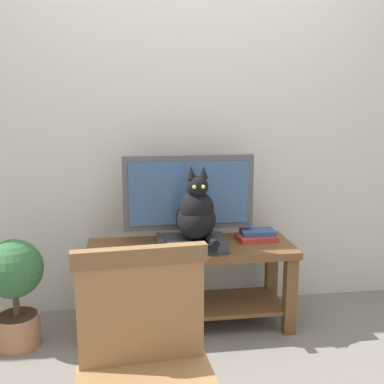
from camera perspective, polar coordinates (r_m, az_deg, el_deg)
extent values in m
plane|color=slate|center=(2.51, 2.33, -22.00)|extent=(12.00, 12.00, 0.00)
cube|color=beige|center=(3.00, -0.70, 11.83)|extent=(7.00, 0.12, 2.80)
cube|color=brown|center=(2.77, -0.15, -7.16)|extent=(1.24, 0.46, 0.04)
cube|color=brown|center=(2.68, -12.14, -14.05)|extent=(0.07, 0.07, 0.48)
cube|color=brown|center=(2.83, 12.19, -12.62)|extent=(0.07, 0.07, 0.48)
cube|color=brown|center=(3.01, -11.68, -11.12)|extent=(0.07, 0.07, 0.48)
cube|color=brown|center=(3.14, 9.91, -10.04)|extent=(0.07, 0.07, 0.48)
cube|color=brown|center=(2.91, -0.14, -14.08)|extent=(1.14, 0.38, 0.02)
cube|color=#4C4C51|center=(2.84, -0.41, -5.85)|extent=(0.40, 0.20, 0.03)
cube|color=#4C4C51|center=(2.83, -0.41, -5.06)|extent=(0.06, 0.04, 0.05)
cube|color=#4C4C51|center=(2.77, -0.42, -0.03)|extent=(0.80, 0.05, 0.45)
cube|color=#385684|center=(2.74, -0.34, -0.15)|extent=(0.73, 0.01, 0.38)
sphere|color=#2672F2|center=(2.86, 7.28, -4.05)|extent=(0.01, 0.01, 0.01)
cube|color=#2D2D30|center=(2.67, 0.49, -6.53)|extent=(0.35, 0.22, 0.07)
cube|color=black|center=(2.56, 0.87, -7.31)|extent=(0.21, 0.01, 0.04)
ellipsoid|color=black|center=(2.63, 0.49, -3.43)|extent=(0.23, 0.27, 0.23)
ellipsoid|color=black|center=(2.58, 0.61, -2.10)|extent=(0.20, 0.18, 0.20)
sphere|color=black|center=(2.54, 0.66, 0.67)|extent=(0.13, 0.13, 0.13)
cone|color=black|center=(2.52, -0.11, 2.46)|extent=(0.06, 0.06, 0.07)
cone|color=black|center=(2.53, 1.44, 2.50)|extent=(0.06, 0.06, 0.07)
sphere|color=#B2C64C|center=(2.48, 0.29, 0.62)|extent=(0.02, 0.02, 0.02)
sphere|color=#B2C64C|center=(2.48, 1.44, 0.65)|extent=(0.02, 0.02, 0.02)
cylinder|color=black|center=(2.57, 2.34, -5.88)|extent=(0.06, 0.22, 0.04)
cube|color=olive|center=(1.61, -6.39, -13.99)|extent=(0.44, 0.07, 0.42)
cube|color=brown|center=(1.55, -6.54, -7.96)|extent=(0.46, 0.08, 0.06)
cube|color=#B2332D|center=(2.88, 8.09, -5.70)|extent=(0.25, 0.18, 0.03)
cube|color=#33477A|center=(2.89, 8.23, -5.01)|extent=(0.21, 0.14, 0.03)
cylinder|color=#9E6B4C|center=(2.88, -20.97, -15.94)|extent=(0.24, 0.24, 0.19)
cylinder|color=#332319|center=(2.84, -21.10, -14.42)|extent=(0.22, 0.22, 0.02)
cylinder|color=#4C3823|center=(2.80, -21.23, -12.88)|extent=(0.04, 0.04, 0.15)
sphere|color=#2D5B33|center=(2.73, -21.54, -8.95)|extent=(0.33, 0.33, 0.33)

